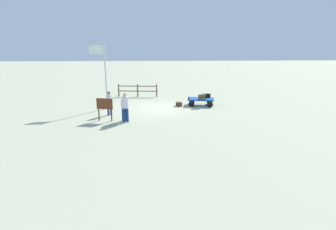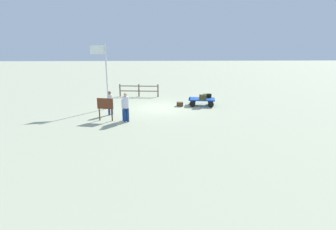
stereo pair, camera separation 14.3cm
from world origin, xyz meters
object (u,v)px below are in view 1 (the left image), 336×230
object	(u,v)px
suitcase_maroon	(202,97)
worker_supervisor	(109,101)
suitcase_tan	(206,96)
worker_lead	(124,106)
suitcase_navy	(179,104)
worker_trailing	(125,105)
luggage_cart	(200,100)
flagpole	(103,70)
signboard	(105,106)

from	to	relation	value
suitcase_maroon	worker_supervisor	bearing A→B (deg)	17.55
suitcase_tan	worker_lead	distance (m)	7.38
suitcase_navy	worker_trailing	bearing A→B (deg)	48.96
suitcase_tan	worker_lead	bearing A→B (deg)	36.54
worker_lead	worker_trailing	world-z (taller)	worker_trailing
luggage_cart	flagpole	size ratio (longest dim) A/B	0.46
worker_trailing	signboard	size ratio (longest dim) A/B	1.27
suitcase_tan	flagpole	xyz separation A→B (m)	(7.70, 1.01, 2.15)
suitcase_navy	worker_supervisor	xyz separation A→B (m)	(4.89, 2.39, 0.78)
suitcase_navy	flagpole	distance (m)	6.16
luggage_cart	signboard	xyz separation A→B (m)	(6.61, 4.00, 0.53)
worker_lead	luggage_cart	bearing A→B (deg)	-143.22
suitcase_navy	worker_lead	xyz separation A→B (m)	(3.74, 3.89, 0.79)
suitcase_maroon	signboard	size ratio (longest dim) A/B	0.37
luggage_cart	suitcase_navy	xyz separation A→B (m)	(1.68, 0.16, -0.27)
suitcase_maroon	suitcase_navy	world-z (taller)	suitcase_maroon
suitcase_tan	suitcase_maroon	size ratio (longest dim) A/B	1.24
signboard	suitcase_maroon	bearing A→B (deg)	-151.97
worker_lead	flagpole	xyz separation A→B (m)	(1.78, -3.39, 1.91)
worker_trailing	worker_supervisor	distance (m)	2.18
suitcase_navy	worker_trailing	size ratio (longest dim) A/B	0.30
luggage_cart	worker_trailing	world-z (taller)	worker_trailing
suitcase_maroon	flagpole	bearing A→B (deg)	1.59
suitcase_navy	signboard	world-z (taller)	signboard
worker_lead	signboard	distance (m)	1.19
suitcase_tan	worker_supervisor	world-z (taller)	worker_supervisor
luggage_cart	suitcase_tan	world-z (taller)	suitcase_tan
flagpole	worker_lead	bearing A→B (deg)	117.67
flagpole	suitcase_tan	bearing A→B (deg)	-172.55
worker_trailing	flagpole	bearing A→B (deg)	-62.73
suitcase_maroon	worker_lead	bearing A→B (deg)	33.39
worker_lead	flagpole	distance (m)	4.27
suitcase_maroon	suitcase_navy	size ratio (longest dim) A/B	0.97
suitcase_navy	worker_trailing	xyz separation A→B (m)	(3.63, 4.17, 0.92)
worker_trailing	signboard	xyz separation A→B (m)	(1.30, -0.33, -0.13)
luggage_cart	worker_trailing	xyz separation A→B (m)	(5.31, 4.33, 0.65)
worker_trailing	signboard	bearing A→B (deg)	-14.24
suitcase_navy	suitcase_tan	bearing A→B (deg)	-167.05
worker_lead	worker_trailing	size ratio (longest dim) A/B	0.88
worker_trailing	worker_supervisor	bearing A→B (deg)	-54.69
worker_supervisor	signboard	size ratio (longest dim) A/B	1.14
luggage_cart	worker_supervisor	world-z (taller)	worker_supervisor
suitcase_tan	flagpole	distance (m)	8.06
suitcase_navy	flagpole	size ratio (longest dim) A/B	0.12
suitcase_navy	worker_lead	bearing A→B (deg)	46.15
suitcase_navy	signboard	size ratio (longest dim) A/B	0.38
luggage_cart	flagpole	xyz separation A→B (m)	(7.20, 0.67, 2.43)
suitcase_navy	worker_trailing	distance (m)	5.60
suitcase_maroon	signboard	xyz separation A→B (m)	(6.63, 3.53, 0.21)
luggage_cart	signboard	size ratio (longest dim) A/B	1.52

